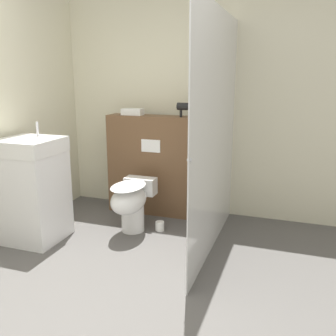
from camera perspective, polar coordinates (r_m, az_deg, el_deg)
The scene contains 9 objects.
ground_plane at distance 2.67m, azimuth -13.57°, elevation -22.59°, with size 12.00×12.00×0.00m, color #565451.
wall_back at distance 4.33m, azimuth 2.65°, elevation 9.70°, with size 8.00×0.06×2.50m.
partition_panel at distance 4.29m, azimuth -1.97°, elevation 0.42°, with size 1.09×0.26×1.13m.
shower_glass at distance 3.33m, azimuth 7.34°, elevation 5.00°, with size 0.04×1.76×2.12m.
toilet at distance 3.83m, azimuth -5.62°, elevation -5.06°, with size 0.33×0.63×0.52m.
sink_vanity at distance 3.82m, azimuth -19.90°, elevation -3.15°, with size 0.54×0.53×1.14m.
hair_drier at distance 4.04m, azimuth 2.45°, elevation 9.29°, with size 0.16×0.08×0.15m.
folded_towel at distance 4.27m, azimuth -5.43°, elevation 8.51°, with size 0.24×0.13×0.07m.
spare_toilet_roll at distance 3.93m, azimuth -1.26°, elevation -8.84°, with size 0.09×0.09×0.10m.
Camera 1 is at (1.23, -1.77, 1.58)m, focal length 40.00 mm.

